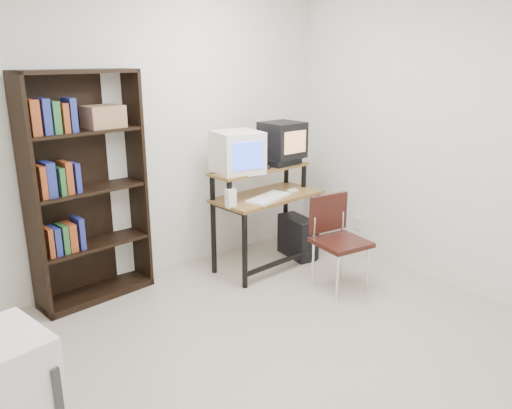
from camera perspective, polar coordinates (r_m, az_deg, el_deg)
floor at (r=3.56m, az=4.12°, el=-18.02°), size 4.00×4.00×0.01m
back_wall at (r=4.65m, az=-12.48°, el=7.37°), size 4.00×0.01×2.60m
right_wall at (r=4.59m, az=23.37°, el=6.29°), size 0.01×4.00×2.60m
computer_desk at (r=4.83m, az=1.16°, el=0.43°), size 1.10×0.61×0.98m
crt_monitor at (r=4.64m, az=-2.15°, el=6.00°), size 0.47×0.47×0.39m
vcr at (r=4.98m, az=2.82°, el=4.94°), size 0.39×0.30×0.08m
crt_tv at (r=4.96m, az=3.02°, el=7.39°), size 0.38×0.38×0.35m
cd_spindle at (r=4.80m, az=1.01°, el=4.31°), size 0.15×0.15×0.05m
keyboard at (r=4.66m, az=1.50°, el=0.70°), size 0.51×0.34×0.03m
mousepad at (r=4.92m, az=4.39°, el=1.33°), size 0.25×0.22×0.01m
mouse at (r=4.92m, az=4.18°, el=1.54°), size 0.11×0.08×0.03m
desk_speaker at (r=4.43m, az=-2.92°, el=0.72°), size 0.09×0.08×0.17m
pc_tower at (r=5.22m, az=4.72°, el=-3.72°), size 0.26×0.47×0.42m
school_chair at (r=4.46m, az=9.15°, el=-3.21°), size 0.47×0.47×0.84m
bookshelf at (r=4.35m, az=-18.99°, el=1.90°), size 0.99×0.42×1.92m
wall_outlet at (r=5.45m, az=11.54°, el=-2.10°), size 0.02×0.08×0.12m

